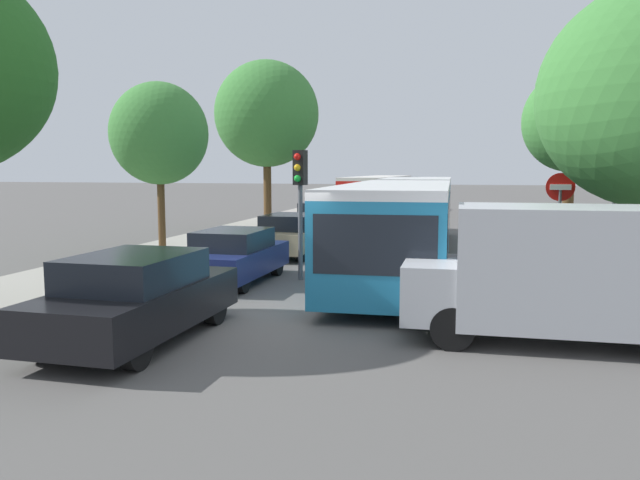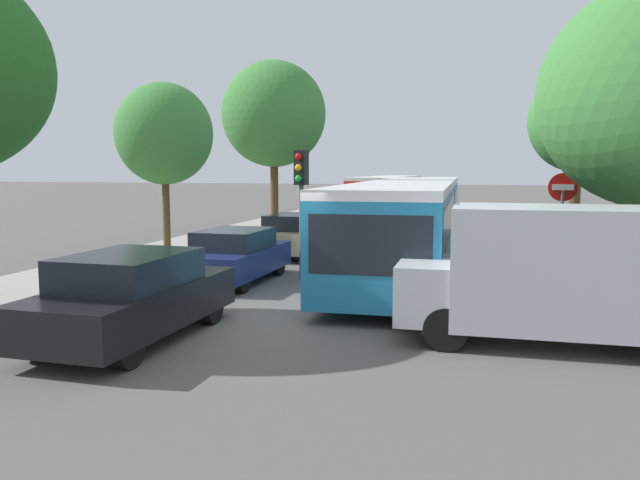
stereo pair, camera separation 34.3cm
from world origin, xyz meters
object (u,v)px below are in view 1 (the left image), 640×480
at_px(white_van, 568,270).
at_px(queued_car_navy, 235,256).
at_px(articulated_bus, 407,215).
at_px(tree_right_mid, 571,122).
at_px(queued_car_tan, 291,235).
at_px(traffic_light, 300,185).
at_px(no_entry_sign, 559,211).
at_px(tree_left_mid, 158,136).
at_px(tree_left_far, 267,117).
at_px(queued_car_graphite, 325,220).
at_px(queued_car_black, 137,297).
at_px(city_bus_rear, 378,192).
at_px(direction_sign_post, 615,184).

bearing_deg(white_van, queued_car_navy, -28.65).
height_order(articulated_bus, tree_right_mid, tree_right_mid).
distance_m(queued_car_tan, traffic_light, 4.95).
bearing_deg(white_van, queued_car_tan, -51.50).
bearing_deg(no_entry_sign, traffic_light, -82.78).
relative_size(no_entry_sign, tree_left_mid, 0.49).
height_order(tree_left_far, tree_right_mid, tree_left_far).
relative_size(queued_car_graphite, traffic_light, 1.29).
bearing_deg(queued_car_tan, queued_car_black, -176.83).
bearing_deg(traffic_light, white_van, 65.36).
height_order(city_bus_rear, queued_car_graphite, city_bus_rear).
distance_m(queued_car_navy, queued_car_tan, 5.14).
bearing_deg(queued_car_black, tree_left_mid, 26.79).
bearing_deg(no_entry_sign, tree_right_mid, 170.24).
xyz_separation_m(white_van, no_entry_sign, (0.56, 5.54, 0.64)).
xyz_separation_m(traffic_light, direction_sign_post, (7.79, 1.07, 0.05)).
height_order(queued_car_navy, tree_left_far, tree_left_far).
xyz_separation_m(queued_car_graphite, white_van, (7.55, -14.51, 0.47)).
bearing_deg(white_van, tree_left_mid, -35.52).
bearing_deg(queued_car_navy, tree_right_mid, -47.27).
distance_m(queued_car_black, white_van, 7.26).
relative_size(city_bus_rear, white_van, 2.25).
height_order(articulated_bus, white_van, articulated_bus).
xyz_separation_m(city_bus_rear, queued_car_graphite, (-0.25, -13.80, -0.62)).
height_order(queued_car_navy, traffic_light, traffic_light).
xyz_separation_m(articulated_bus, tree_left_far, (-7.32, 8.19, 3.81)).
height_order(queued_car_graphite, traffic_light, traffic_light).
distance_m(queued_car_black, no_entry_sign, 10.51).
bearing_deg(articulated_bus, city_bus_rear, -170.77).
distance_m(traffic_light, no_entry_sign, 6.58).
height_order(white_van, tree_right_mid, tree_right_mid).
xyz_separation_m(city_bus_rear, tree_left_mid, (-4.45, -20.20, 2.59)).
height_order(no_entry_sign, tree_right_mid, tree_right_mid).
bearing_deg(queued_car_navy, tree_left_far, 15.78).
bearing_deg(tree_left_mid, queued_car_graphite, 56.73).
relative_size(no_entry_sign, direction_sign_post, 0.78).
relative_size(queued_car_navy, white_van, 0.79).
relative_size(direction_sign_post, tree_left_far, 0.46).
bearing_deg(direction_sign_post, city_bus_rear, -58.01).
bearing_deg(queued_car_graphite, white_van, -151.42).
bearing_deg(direction_sign_post, queued_car_black, 49.55).
relative_size(white_van, no_entry_sign, 1.78).
height_order(queued_car_tan, no_entry_sign, no_entry_sign).
height_order(queued_car_black, queued_car_navy, queued_car_black).
bearing_deg(queued_car_tan, queued_car_graphite, 2.13).
bearing_deg(queued_car_graphite, tree_left_mid, 147.83).
height_order(articulated_bus, no_entry_sign, no_entry_sign).
xyz_separation_m(queued_car_black, queued_car_graphite, (-0.48, 16.12, 0.00)).
height_order(direction_sign_post, tree_left_far, tree_left_far).
distance_m(queued_car_navy, traffic_light, 2.49).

